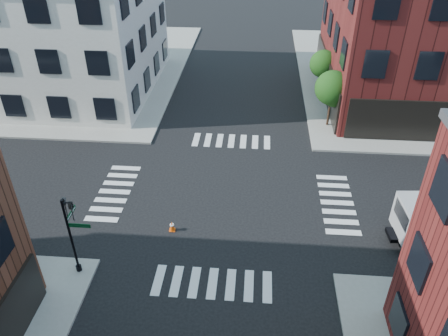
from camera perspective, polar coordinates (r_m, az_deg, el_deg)
name	(u,v)px	position (r m, az deg, el deg)	size (l,w,h in m)	color
ground	(224,197)	(27.40, 0.00, -3.83)	(120.00, 120.00, 0.00)	black
sidewalk_nw	(42,66)	(51.12, -22.63, 12.21)	(30.00, 30.00, 0.15)	gray
building_nw	(26,28)	(44.43, -24.44, 16.29)	(22.00, 16.00, 11.00)	beige
tree_near	(333,90)	(34.89, 14.05, 9.88)	(2.69, 2.69, 4.49)	black
tree_far	(324,65)	(40.50, 12.93, 12.94)	(2.43, 2.43, 4.07)	black
signal_pole	(71,228)	(22.09, -19.31, -7.41)	(1.29, 1.24, 4.60)	black
traffic_cone	(172,226)	(25.01, -6.81, -7.56)	(0.36, 0.36, 0.62)	#DB4C09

